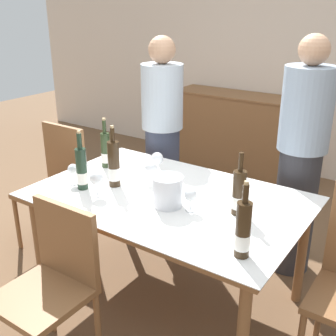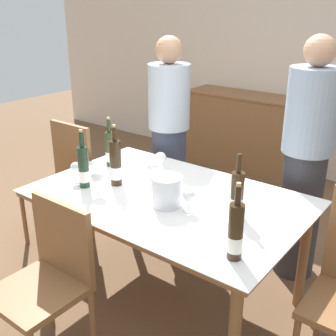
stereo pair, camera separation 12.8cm
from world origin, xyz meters
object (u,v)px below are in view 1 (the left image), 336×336
at_px(wine_bottle_2, 239,194).
at_px(wine_glass_4, 97,179).
at_px(wine_glass_1, 151,169).
at_px(wine_bottle_1, 114,165).
at_px(sideboard_cabinet, 234,131).
at_px(chair_left_end, 57,179).
at_px(wine_bottle_0, 106,150).
at_px(wine_bottle_4, 243,231).
at_px(chair_near_front, 53,278).
at_px(wine_glass_3, 157,159).
at_px(wine_bottle_3, 82,169).
at_px(wine_glass_0, 191,196).
at_px(ice_bucket, 168,190).
at_px(wine_glass_2, 73,170).
at_px(person_guest_left, 300,161).
at_px(person_host, 162,137).
at_px(dining_table, 168,205).

height_order(wine_bottle_2, wine_glass_4, wine_bottle_2).
bearing_deg(wine_glass_1, wine_bottle_1, -134.17).
distance_m(sideboard_cabinet, chair_left_end, 2.33).
height_order(wine_bottle_0, wine_bottle_4, wine_bottle_4).
bearing_deg(chair_near_front, wine_bottle_1, 104.25).
distance_m(wine_glass_3, chair_near_front, 1.09).
xyz_separation_m(wine_bottle_3, wine_bottle_4, (1.15, -0.13, 0.00)).
xyz_separation_m(wine_bottle_2, wine_glass_0, (-0.23, -0.12, -0.03)).
distance_m(ice_bucket, wine_glass_2, 0.68).
relative_size(wine_bottle_4, wine_glass_2, 2.75).
bearing_deg(wine_bottle_1, wine_bottle_3, -132.49).
bearing_deg(person_guest_left, person_host, -179.82).
distance_m(wine_bottle_2, wine_glass_0, 0.26).
bearing_deg(wine_glass_3, sideboard_cabinet, 101.45).
xyz_separation_m(wine_glass_1, chair_left_end, (-0.91, -0.01, -0.29)).
xyz_separation_m(wine_glass_4, person_guest_left, (0.90, 1.02, -0.01)).
distance_m(wine_bottle_3, wine_glass_3, 0.54).
bearing_deg(wine_bottle_0, wine_bottle_4, -21.06).
xyz_separation_m(wine_glass_1, wine_glass_3, (-0.08, 0.18, -0.00)).
distance_m(wine_bottle_3, person_guest_left, 1.44).
distance_m(wine_glass_1, wine_glass_3, 0.19).
bearing_deg(wine_glass_4, chair_left_end, 156.61).
relative_size(wine_glass_2, chair_left_end, 0.14).
xyz_separation_m(wine_glass_3, person_host, (-0.31, 0.50, -0.03)).
distance_m(sideboard_cabinet, wine_glass_4, 2.67).
bearing_deg(wine_bottle_1, ice_bucket, -5.58).
height_order(dining_table, ice_bucket, ice_bucket).
bearing_deg(sideboard_cabinet, wine_bottle_0, -88.21).
relative_size(dining_table, person_guest_left, 0.99).
xyz_separation_m(wine_bottle_3, wine_glass_3, (0.22, 0.49, -0.03)).
bearing_deg(wine_bottle_0, wine_glass_0, -15.83).
bearing_deg(person_guest_left, chair_left_end, -157.44).
bearing_deg(wine_glass_3, ice_bucket, -47.66).
height_order(person_host, person_guest_left, person_guest_left).
relative_size(wine_glass_3, chair_left_end, 0.15).
height_order(sideboard_cabinet, wine_bottle_1, wine_bottle_1).
relative_size(ice_bucket, wine_bottle_0, 0.51).
bearing_deg(person_guest_left, wine_glass_0, -110.84).
bearing_deg(sideboard_cabinet, wine_glass_4, -82.36).
xyz_separation_m(wine_glass_0, person_host, (-0.80, 0.86, -0.03)).
xyz_separation_m(wine_bottle_0, person_host, (0.05, 0.62, -0.05)).
height_order(ice_bucket, wine_glass_2, ice_bucket).
bearing_deg(wine_bottle_3, ice_bucket, 10.35).
relative_size(sideboard_cabinet, wine_glass_1, 9.97).
height_order(ice_bucket, wine_glass_0, ice_bucket).
xyz_separation_m(ice_bucket, wine_bottle_3, (-0.57, -0.10, 0.03)).
xyz_separation_m(chair_near_front, person_host, (-0.40, 1.53, 0.28)).
bearing_deg(wine_glass_0, wine_glass_1, 155.59).
bearing_deg(person_host, chair_left_end, -127.55).
bearing_deg(wine_bottle_2, wine_bottle_3, -165.66).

